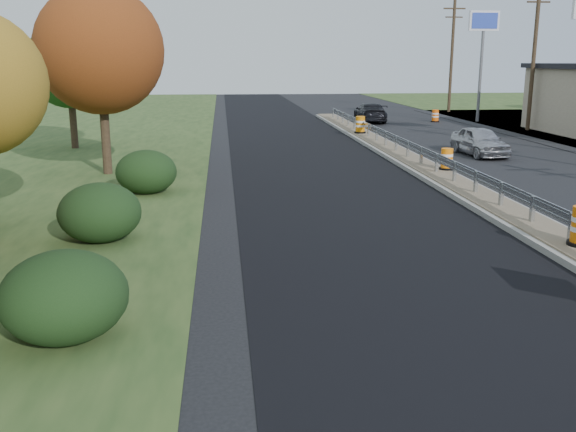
{
  "coord_description": "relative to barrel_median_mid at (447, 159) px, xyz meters",
  "views": [
    {
      "loc": [
        -8.35,
        -16.21,
        4.54
      ],
      "look_at": [
        -6.93,
        -2.26,
        1.1
      ],
      "focal_mm": 40.0,
      "sensor_mm": 36.0,
      "label": 1
    }
  ],
  "objects": [
    {
      "name": "ground",
      "position": [
        -0.55,
        -8.42,
        -0.64
      ],
      "size": [
        140.0,
        140.0,
        0.0
      ],
      "primitive_type": "plane",
      "color": "black",
      "rests_on": "ground"
    },
    {
      "name": "milled_overlay",
      "position": [
        -4.95,
        1.58,
        -0.63
      ],
      "size": [
        7.2,
        120.0,
        0.01
      ],
      "primitive_type": "cube",
      "color": "black",
      "rests_on": "ground"
    },
    {
      "name": "median",
      "position": [
        -0.55,
        -0.42,
        -0.53
      ],
      "size": [
        1.6,
        55.0,
        0.23
      ],
      "color": "gray",
      "rests_on": "ground"
    },
    {
      "name": "guardrail",
      "position": [
        -0.55,
        0.58,
        0.09
      ],
      "size": [
        0.1,
        46.15,
        0.72
      ],
      "color": "silver",
      "rests_on": "median"
    },
    {
      "name": "pylon_sign_north",
      "position": [
        9.95,
        21.58,
        5.84
      ],
      "size": [
        2.2,
        0.3,
        7.9
      ],
      "color": "slate",
      "rests_on": "ground"
    },
    {
      "name": "utility_pole_nmid",
      "position": [
        10.95,
        15.58,
        4.3
      ],
      "size": [
        1.9,
        0.26,
        9.4
      ],
      "color": "#473523",
      "rests_on": "ground"
    },
    {
      "name": "utility_pole_north",
      "position": [
        10.95,
        30.58,
        4.3
      ],
      "size": [
        1.9,
        0.26,
        9.4
      ],
      "color": "#473523",
      "rests_on": "ground"
    },
    {
      "name": "hedge_south",
      "position": [
        -11.55,
        -14.42,
        0.12
      ],
      "size": [
        2.09,
        2.09,
        1.52
      ],
      "primitive_type": "ellipsoid",
      "color": "black",
      "rests_on": "ground"
    },
    {
      "name": "hedge_mid",
      "position": [
        -12.05,
        -8.42,
        0.12
      ],
      "size": [
        2.09,
        2.09,
        1.52
      ],
      "primitive_type": "ellipsoid",
      "color": "black",
      "rests_on": "ground"
    },
    {
      "name": "hedge_north",
      "position": [
        -11.55,
        -2.42,
        0.12
      ],
      "size": [
        2.09,
        2.09,
        1.52
      ],
      "primitive_type": "ellipsoid",
      "color": "black",
      "rests_on": "ground"
    },
    {
      "name": "tree_near_red",
      "position": [
        -13.55,
        1.58,
        4.23
      ],
      "size": [
        4.95,
        4.95,
        7.35
      ],
      "color": "#473523",
      "rests_on": "ground"
    },
    {
      "name": "tree_near_back",
      "position": [
        -16.55,
        9.58,
        3.57
      ],
      "size": [
        4.29,
        4.29,
        6.37
      ],
      "color": "#473523",
      "rests_on": "ground"
    },
    {
      "name": "barrel_median_mid",
      "position": [
        0.0,
        0.0,
        0.0
      ],
      "size": [
        0.58,
        0.58,
        0.85
      ],
      "color": "black",
      "rests_on": "median"
    },
    {
      "name": "barrel_median_far",
      "position": [
        -0.7,
        13.15,
        0.07
      ],
      "size": [
        0.68,
        0.68,
        1.0
      ],
      "color": "black",
      "rests_on": "median"
    },
    {
      "name": "barrel_shoulder_far",
      "position": [
        6.83,
        21.88,
        -0.21
      ],
      "size": [
        0.61,
        0.61,
        0.9
      ],
      "color": "black",
      "rests_on": "ground"
    },
    {
      "name": "car_silver",
      "position": [
        3.44,
        5.11,
        0.05
      ],
      "size": [
        1.85,
        4.13,
        1.38
      ],
      "primitive_type": "imported",
      "rotation": [
        0.0,
        0.0,
        0.06
      ],
      "color": "#ADADB1",
      "rests_on": "ground"
    },
    {
      "name": "car_dark_far",
      "position": [
        1.99,
        22.21,
        0.07
      ],
      "size": [
        2.39,
        5.04,
        1.42
      ],
      "primitive_type": "imported",
      "rotation": [
        0.0,
        0.0,
        3.06
      ],
      "color": "black",
      "rests_on": "ground"
    }
  ]
}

